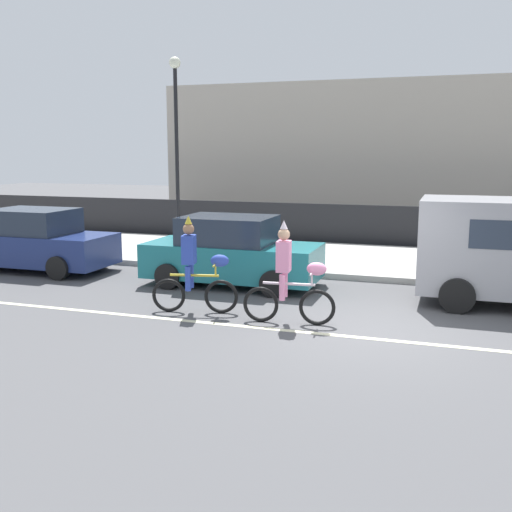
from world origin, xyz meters
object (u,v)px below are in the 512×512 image
Objects in this scene: parked_car_teal at (231,253)px; street_lamp_post at (176,124)px; parade_cyclist_pink at (290,279)px; parade_cyclist_cobalt at (195,271)px; parked_car_navy at (36,241)px.

street_lamp_post reaches higher than parked_car_teal.
parade_cyclist_pink is 9.57m from street_lamp_post.
parade_cyclist_cobalt is at bearing -61.89° from street_lamp_post.
parked_car_navy is at bearing -115.70° from street_lamp_post.
parade_cyclist_pink is 0.47× the size of parked_car_teal.
parked_car_teal is at bearing -51.42° from street_lamp_post.
parked_car_teal is (-0.21, 2.54, -0.06)m from parade_cyclist_cobalt.
street_lamp_post is (-5.64, 7.06, 3.15)m from parade_cyclist_pink.
parade_cyclist_cobalt is 0.33× the size of street_lamp_post.
parked_car_navy is (-7.73, 2.73, -0.06)m from parade_cyclist_pink.
parked_car_teal is (-2.16, 2.70, -0.06)m from parade_cyclist_pink.
parked_car_navy is (-5.77, 2.57, -0.06)m from parade_cyclist_cobalt.
parade_cyclist_cobalt is at bearing 175.42° from parade_cyclist_pink.
street_lamp_post reaches higher than parked_car_navy.
parade_cyclist_cobalt is 2.55m from parked_car_teal.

